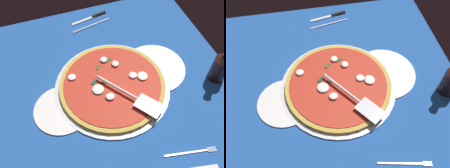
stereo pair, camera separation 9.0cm
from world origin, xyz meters
TOP-DOWN VIEW (x-y plane):
  - ground_plane at (0.00, 0.00)cm, footprint 101.58×101.58cm
  - pizza_pan at (1.46, 0.31)cm, footprint 45.54×45.54cm
  - dinner_plate_left at (-19.74, -3.60)cm, footprint 21.17×21.17cm
  - dinner_plate_right at (21.27, 3.30)cm, footprint 25.93×25.93cm
  - pizza at (1.48, 0.38)cm, footprint 41.73×41.73cm
  - pizza_server at (6.23, -9.15)cm, footprint 19.49×24.75cm
  - place_setting_far at (4.95, 40.17)cm, footprint 21.57×14.92cm

SIDE VIEW (x-z plane):
  - ground_plane at x=0.00cm, z-range -0.80..0.00cm
  - place_setting_far at x=4.95cm, z-range -0.35..1.05cm
  - dinner_plate_left at x=-19.74cm, z-range 0.00..1.00cm
  - dinner_plate_right at x=21.27cm, z-range 0.00..1.00cm
  - pizza_pan at x=1.46cm, z-range 0.00..1.07cm
  - pizza at x=1.48cm, z-range 0.45..3.54cm
  - pizza_server at x=6.23cm, z-range 3.98..4.98cm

